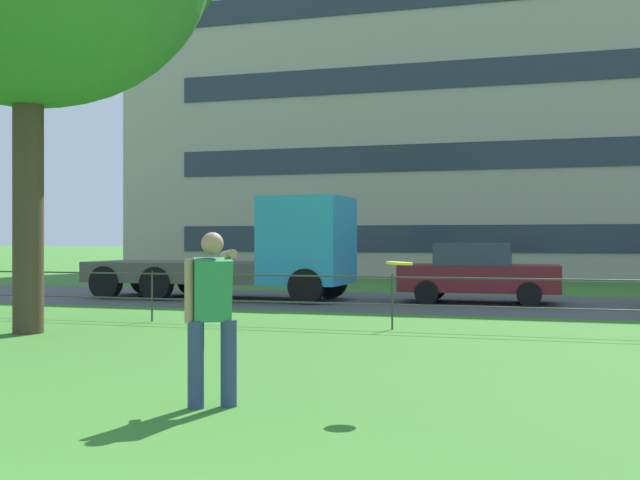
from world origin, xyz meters
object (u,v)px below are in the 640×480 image
object	(u,v)px
person_thrower	(212,312)
car_maroon_center	(478,273)
apartment_building_background	(567,93)
frisbee	(399,263)
flatbed_truck_right	(256,255)

from	to	relation	value
person_thrower	car_maroon_center	size ratio (longest dim) A/B	0.42
apartment_building_background	frisbee	bearing A→B (deg)	-93.84
flatbed_truck_right	car_maroon_center	size ratio (longest dim) A/B	1.81
frisbee	person_thrower	bearing A→B (deg)	-154.85
person_thrower	apartment_building_background	xyz separation A→B (m)	(3.74, 31.25, 7.56)
frisbee	car_maroon_center	size ratio (longest dim) A/B	0.07
frisbee	flatbed_truck_right	world-z (taller)	flatbed_truck_right
person_thrower	apartment_building_background	size ratio (longest dim) A/B	0.04
person_thrower	flatbed_truck_right	world-z (taller)	flatbed_truck_right
frisbee	car_maroon_center	world-z (taller)	car_maroon_center
frisbee	car_maroon_center	xyz separation A→B (m)	(-0.39, 12.49, -0.62)
person_thrower	flatbed_truck_right	distance (m)	13.51
frisbee	flatbed_truck_right	distance (m)	13.46
car_maroon_center	frisbee	bearing A→B (deg)	-88.20
car_maroon_center	apartment_building_background	bearing A→B (deg)	82.28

